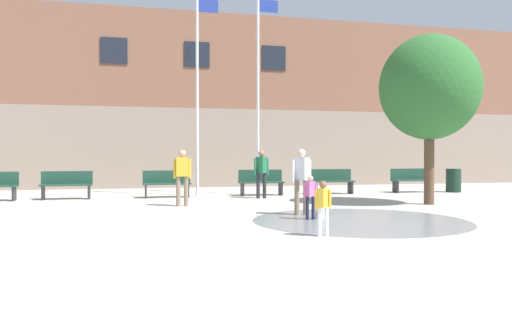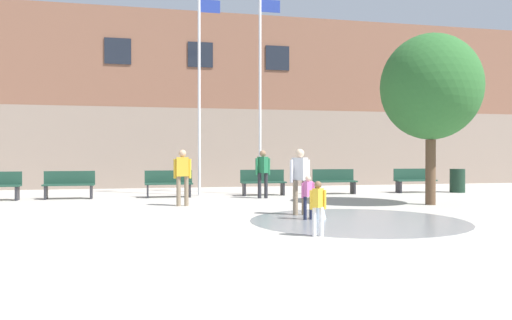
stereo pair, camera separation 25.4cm
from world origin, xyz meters
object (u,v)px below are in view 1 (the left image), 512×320
(child_with_pink_shirt, at_px, (323,204))
(street_tree_near_building, at_px, (429,88))
(park_bench_under_left_flagpole, at_px, (67,184))
(park_bench_near_trashcan, at_px, (332,181))
(adult_near_bench, at_px, (301,176))
(trash_can, at_px, (453,180))
(flagpole_right, at_px, (259,85))
(park_bench_center, at_px, (167,183))
(adult_watching, at_px, (261,170))
(teen_by_trashcan, at_px, (182,173))
(flagpole_left, at_px, (198,85))
(child_running, at_px, (310,194))
(park_bench_under_right_flagpole, at_px, (261,182))
(park_bench_far_right, at_px, (411,180))

(child_with_pink_shirt, relative_size, street_tree_near_building, 0.20)
(park_bench_under_left_flagpole, distance_m, park_bench_near_trashcan, 9.22)
(adult_near_bench, relative_size, trash_can, 1.77)
(child_with_pink_shirt, relative_size, flagpole_right, 0.13)
(park_bench_center, relative_size, adult_watching, 1.01)
(street_tree_near_building, bearing_deg, teen_by_trashcan, 170.37)
(teen_by_trashcan, distance_m, flagpole_left, 4.68)
(park_bench_center, distance_m, child_with_pink_shirt, 9.02)
(adult_near_bench, bearing_deg, park_bench_center, 170.61)
(park_bench_under_left_flagpole, xyz_separation_m, street_tree_near_building, (10.49, -4.25, 2.92))
(flagpole_right, height_order, trash_can, flagpole_right)
(park_bench_near_trashcan, height_order, street_tree_near_building, street_tree_near_building)
(child_with_pink_shirt, bearing_deg, flagpole_right, -139.56)
(teen_by_trashcan, relative_size, child_with_pink_shirt, 1.61)
(park_bench_center, xyz_separation_m, child_running, (2.76, -6.55, 0.10))
(teen_by_trashcan, bearing_deg, park_bench_under_left_flagpole, -40.24)
(park_bench_under_right_flagpole, relative_size, child_running, 1.62)
(park_bench_near_trashcan, bearing_deg, park_bench_far_right, 0.33)
(child_with_pink_shirt, height_order, flagpole_right, flagpole_right)
(park_bench_under_left_flagpole, relative_size, child_with_pink_shirt, 1.62)
(child_running, bearing_deg, park_bench_near_trashcan, -148.37)
(park_bench_near_trashcan, relative_size, adult_watching, 1.01)
(park_bench_under_left_flagpole, height_order, adult_watching, adult_watching)
(child_with_pink_shirt, bearing_deg, park_bench_far_right, -171.18)
(park_bench_under_left_flagpole, height_order, teen_by_trashcan, teen_by_trashcan)
(park_bench_under_right_flagpole, bearing_deg, child_running, -94.74)
(child_running, distance_m, adult_near_bench, 0.94)
(park_bench_under_left_flagpole, height_order, park_bench_far_right, same)
(park_bench_near_trashcan, distance_m, park_bench_far_right, 3.26)
(child_running, height_order, adult_near_bench, adult_near_bench)
(park_bench_near_trashcan, relative_size, child_running, 1.62)
(trash_can, bearing_deg, adult_watching, -173.77)
(park_bench_under_right_flagpole, xyz_separation_m, park_bench_far_right, (5.96, 0.03, 0.00))
(park_bench_near_trashcan, relative_size, adult_near_bench, 1.01)
(street_tree_near_building, bearing_deg, park_bench_far_right, 65.08)
(teen_by_trashcan, height_order, adult_near_bench, same)
(park_bench_near_trashcan, distance_m, teen_by_trashcan, 6.54)
(park_bench_near_trashcan, height_order, teen_by_trashcan, teen_by_trashcan)
(adult_near_bench, bearing_deg, park_bench_under_right_flagpole, 139.41)
(park_bench_near_trashcan, bearing_deg, teen_by_trashcan, -152.03)
(adult_watching, xyz_separation_m, trash_can, (7.87, 0.86, -0.48))
(park_bench_under_right_flagpole, relative_size, flagpole_left, 0.22)
(park_bench_under_left_flagpole, bearing_deg, adult_near_bench, -43.69)
(park_bench_center, height_order, child_with_pink_shirt, child_with_pink_shirt)
(park_bench_far_right, distance_m, child_running, 9.32)
(park_bench_near_trashcan, distance_m, adult_watching, 3.23)
(flagpole_right, bearing_deg, street_tree_near_building, -49.95)
(child_running, height_order, child_with_pink_shirt, same)
(park_bench_under_left_flagpole, relative_size, child_running, 1.62)
(child_running, bearing_deg, teen_by_trashcan, -87.35)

